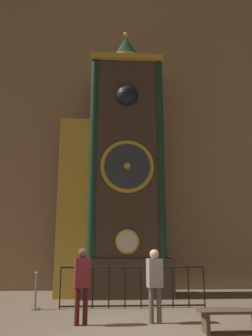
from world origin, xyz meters
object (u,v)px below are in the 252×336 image
at_px(stanchion_post, 36,297).
at_px(visitor_bench, 231,316).
at_px(clock_tower, 117,173).
at_px(visitor_near, 82,278).
at_px(visitor_far, 155,278).

xyz_separation_m(stanchion_post, visitor_bench, (4.47, -2.57, -0.00)).
distance_m(clock_tower, stanchion_post, 4.95).
relative_size(clock_tower, stanchion_post, 10.20).
xyz_separation_m(visitor_near, stanchion_post, (-1.38, 1.79, -0.67)).
bearing_deg(clock_tower, visitor_bench, -64.50).
height_order(visitor_near, visitor_far, visitor_near).
distance_m(clock_tower, visitor_near, 5.10).
xyz_separation_m(clock_tower, visitor_far, (0.78, -3.77, -3.23)).
bearing_deg(visitor_near, visitor_far, -11.27).
distance_m(clock_tower, visitor_bench, 6.44).
height_order(clock_tower, visitor_near, clock_tower).
bearing_deg(visitor_near, visitor_bench, -28.59).
distance_m(visitor_near, visitor_far, 1.67).
bearing_deg(visitor_far, stanchion_post, 137.87).
relative_size(visitor_near, stanchion_post, 1.67).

